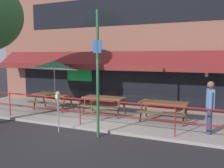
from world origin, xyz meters
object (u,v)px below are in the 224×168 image
object	(u,v)px
picnic_table_left	(53,97)
pedestrian_walking	(210,104)
picnic_table_right	(164,106)
picnic_table_centre	(104,101)
street_sign_pole	(98,73)
parking_meter_far	(58,99)
patio_umbrella_left	(54,65)

from	to	relation	value
picnic_table_left	pedestrian_walking	world-z (taller)	pedestrian_walking
picnic_table_right	pedestrian_walking	distance (m)	1.93
picnic_table_left	picnic_table_right	distance (m)	5.18
picnic_table_centre	street_sign_pole	world-z (taller)	street_sign_pole
picnic_table_left	picnic_table_right	bearing A→B (deg)	0.08
picnic_table_left	parking_meter_far	size ratio (longest dim) A/B	1.27
picnic_table_right	pedestrian_walking	world-z (taller)	pedestrian_walking
parking_meter_far	street_sign_pole	size ratio (longest dim) A/B	0.35
picnic_table_right	parking_meter_far	size ratio (longest dim) A/B	1.27
picnic_table_right	patio_umbrella_left	size ratio (longest dim) A/B	0.75
pedestrian_walking	street_sign_pole	bearing A→B (deg)	-155.26
street_sign_pole	pedestrian_walking	bearing A→B (deg)	24.74
pedestrian_walking	parking_meter_far	distance (m)	5.01
picnic_table_centre	pedestrian_walking	xyz separation A→B (m)	(4.28, -1.00, 0.35)
picnic_table_centre	pedestrian_walking	world-z (taller)	pedestrian_walking
picnic_table_left	parking_meter_far	world-z (taller)	parking_meter_far
picnic_table_left	picnic_table_centre	bearing A→B (deg)	2.89
picnic_table_right	pedestrian_walking	size ratio (longest dim) A/B	1.05
pedestrian_walking	picnic_table_centre	bearing A→B (deg)	166.84
patio_umbrella_left	pedestrian_walking	xyz separation A→B (m)	(6.87, -1.02, -1.12)
patio_umbrella_left	parking_meter_far	distance (m)	3.57
picnic_table_right	picnic_table_centre	bearing A→B (deg)	177.28
picnic_table_centre	parking_meter_far	distance (m)	2.72
picnic_table_left	patio_umbrella_left	size ratio (longest dim) A/B	0.75
picnic_table_right	patio_umbrella_left	xyz separation A→B (m)	(-5.18, 0.15, 1.47)
picnic_table_left	parking_meter_far	distance (m)	3.33
picnic_table_right	picnic_table_left	bearing A→B (deg)	-179.92
picnic_table_right	patio_umbrella_left	world-z (taller)	patio_umbrella_left
picnic_table_right	parking_meter_far	bearing A→B (deg)	-140.36
pedestrian_walking	street_sign_pole	distance (m)	3.75
picnic_table_right	street_sign_pole	distance (m)	3.18
picnic_table_left	street_sign_pole	size ratio (longest dim) A/B	0.45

